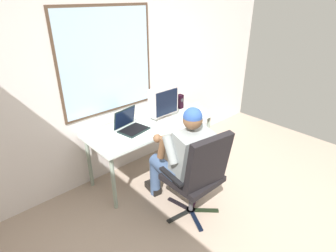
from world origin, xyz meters
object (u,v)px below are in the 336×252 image
office_chair (200,172)px  desk_speaker (180,101)px  crt_monitor (163,102)px  wine_glass (197,107)px  person_seated (183,155)px  desk (153,127)px  laptop (130,124)px

office_chair → desk_speaker: size_ratio=5.23×
crt_monitor → wine_glass: size_ratio=2.92×
office_chair → wine_glass: bearing=44.0°
wine_glass → person_seated: bearing=-146.0°
desk → laptop: size_ratio=4.52×
person_seated → laptop: (-0.13, 0.76, 0.13)m
person_seated → wine_glass: bearing=34.0°
laptop → crt_monitor: bearing=-3.0°
crt_monitor → wine_glass: crt_monitor is taller
wine_glass → laptop: bearing=167.3°
office_chair → crt_monitor: crt_monitor is taller
office_chair → wine_glass: (0.85, 0.82, 0.22)m
desk → person_seated: 0.74m
desk → laptop: laptop is taller
office_chair → crt_monitor: bearing=67.6°
desk_speaker → office_chair: bearing=-126.5°
crt_monitor → wine_glass: bearing=-23.3°
desk → office_chair: bearing=-102.2°
office_chair → laptop: 1.06m
desk → laptop: (-0.31, 0.05, 0.13)m
desk → office_chair: office_chair is taller
desk → desk_speaker: desk_speaker is taller
laptop → wine_glass: (0.95, -0.21, 0.03)m
person_seated → desk: bearing=75.9°
crt_monitor → wine_glass: (0.43, -0.19, -0.13)m
desk → crt_monitor: bearing=6.4°
crt_monitor → desk_speaker: crt_monitor is taller
office_chair → wine_glass: 1.20m
laptop → wine_glass: size_ratio=2.65×
laptop → desk_speaker: (0.92, 0.07, 0.03)m
laptop → desk_speaker: 0.92m
office_chair → laptop: office_chair is taller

